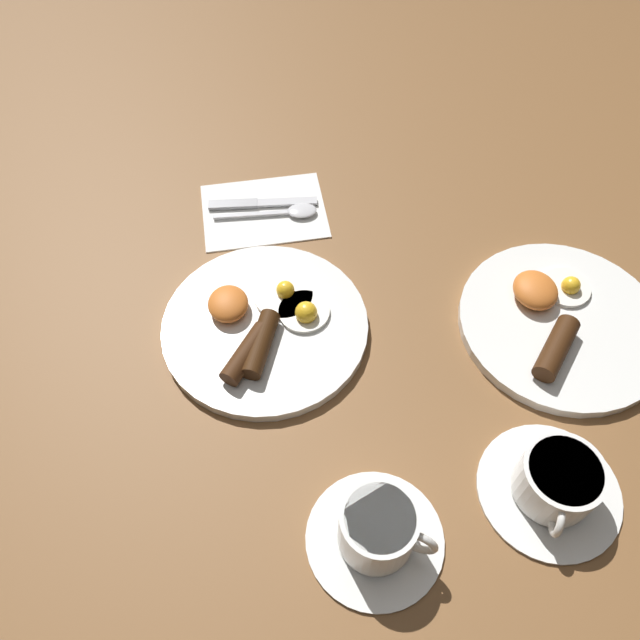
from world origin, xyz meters
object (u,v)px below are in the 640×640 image
object	(u,v)px
breakfast_plate_near	(263,325)
teacup_near	(376,531)
breakfast_plate_far	(558,321)
teacup_far	(554,484)
spoon	(289,212)
knife	(255,203)

from	to	relation	value
breakfast_plate_near	teacup_near	size ratio (longest dim) A/B	1.81
breakfast_plate_far	teacup_far	size ratio (longest dim) A/B	1.68
breakfast_plate_near	spoon	xyz separation A→B (m)	(-0.21, 0.06, -0.00)
teacup_near	knife	bearing A→B (deg)	-171.50
breakfast_plate_near	teacup_near	world-z (taller)	teacup_near
breakfast_plate_far	knife	xyz separation A→B (m)	(-0.29, -0.38, -0.00)
knife	teacup_near	bearing A→B (deg)	-76.10
spoon	breakfast_plate_far	bearing A→B (deg)	-34.56
breakfast_plate_near	breakfast_plate_far	distance (m)	0.40
breakfast_plate_far	spoon	distance (m)	0.42
knife	spoon	world-z (taller)	spoon
spoon	knife	bearing A→B (deg)	154.84
breakfast_plate_far	teacup_near	size ratio (longest dim) A/B	1.81
knife	breakfast_plate_near	bearing A→B (deg)	-87.44
teacup_near	spoon	xyz separation A→B (m)	(-0.50, -0.03, -0.02)
teacup_far	knife	size ratio (longest dim) A/B	0.96
breakfast_plate_near	teacup_far	distance (m)	0.40
breakfast_plate_far	teacup_far	bearing A→B (deg)	-23.43
knife	spoon	bearing A→B (deg)	-23.46
breakfast_plate_near	spoon	world-z (taller)	breakfast_plate_near
spoon	teacup_near	bearing A→B (deg)	-82.95
breakfast_plate_near	knife	xyz separation A→B (m)	(-0.23, 0.01, -0.00)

